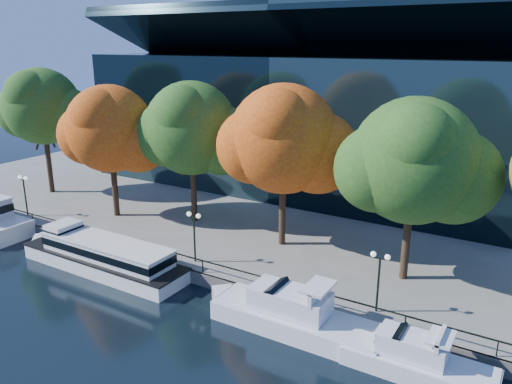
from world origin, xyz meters
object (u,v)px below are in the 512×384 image
Objects in this scene: tree_4 at (416,164)px; lamp_2 at (379,268)px; lamp_0 at (24,186)px; tree_1 at (111,131)px; tree_3 at (285,142)px; cruiser_near at (290,314)px; tree_0 at (43,108)px; tour_boat at (99,253)px; tree_2 at (192,131)px; lamp_1 at (194,226)px; cruiser_far at (411,358)px.

tree_4 reaches higher than lamp_2.
tree_4 is 3.25× the size of lamp_0.
lamp_0 is at bearing -149.44° from tree_1.
cruiser_near is at bearing -59.62° from tree_3.
tree_3 is 3.34× the size of lamp_0.
tree_0 is at bearing 170.81° from lamp_2.
tree_0 reaches higher than tree_3.
tree_0 reaches higher than tour_boat.
lamp_0 is at bearing -165.33° from tree_3.
tree_1 is 8.04m from tree_2.
lamp_0 is at bearing 180.00° from lamp_1.
tree_1 reaches higher than tour_boat.
tree_1 is 0.97× the size of tree_2.
lamp_1 is 14.52m from lamp_2.
tree_3 is 26.67m from lamp_0.
tour_boat is 1.19× the size of tree_0.
lamp_2 is (21.56, 3.34, 2.65)m from tour_boat.
tour_boat is at bearing -179.89° from cruiser_near.
tree_4 is (10.60, -1.07, -0.28)m from tree_3.
lamp_1 is (25.54, -6.48, -6.55)m from tree_0.
tree_4 is at bearing -1.36° from tree_0.
lamp_0 reaches higher than cruiser_near.
cruiser_near is at bearing -15.36° from tree_0.
tour_boat is 8.23m from lamp_1.
tree_3 is at bearing 120.38° from cruiser_near.
tree_4 is (20.51, -1.80, -0.17)m from tree_2.
tour_boat is 12.88m from tree_1.
tree_3 reaches higher than lamp_2.
tree_2 reaches higher than cruiser_far.
tour_boat is at bearing 179.07° from cruiser_far.
tree_0 reaches higher than tree_1.
tour_boat is 1.80× the size of cruiser_far.
tree_1 is at bearing 160.92° from lamp_1.
tree_4 reaches higher than lamp_0.
tree_0 is 3.44× the size of lamp_1.
lamp_2 reaches higher than cruiser_far.
tree_4 reaches higher than tour_boat.
cruiser_near is 10.99m from lamp_1.
cruiser_near is 6.24m from lamp_2.
tree_3 is (-5.80, 9.90, 8.73)m from cruiser_near.
tree_3 is at bearing 41.27° from tour_boat.
tree_3 is (29.82, 0.11, -0.70)m from tree_0.
tree_4 is (-2.87, 9.26, 8.61)m from cruiser_far.
tree_0 is (-18.50, 9.82, 9.21)m from tour_boat.
tour_boat is at bearing -157.98° from tree_4.
tree_0 reaches higher than tree_4.
tree_0 is at bearing 166.71° from cruiser_far.
tree_2 is 9.94m from tree_3.
tree_2 reaches higher than tree_4.
lamp_1 is (7.04, 3.34, 2.65)m from tour_boat.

